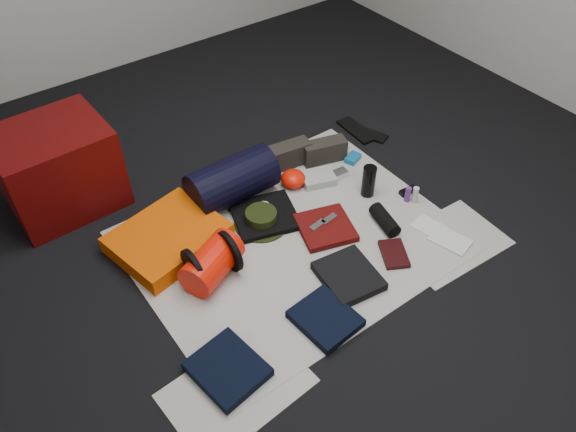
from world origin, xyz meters
TOP-DOWN VIEW (x-y plane):
  - floor at (0.00, 0.00)m, footprint 4.50×4.50m
  - newspaper_mat at (0.00, 0.00)m, footprint 1.60×1.30m
  - newspaper_sheet_front_left at (-0.70, -0.55)m, footprint 0.61×0.44m
  - newspaper_sheet_front_right at (0.65, -0.50)m, footprint 0.60×0.43m
  - red_cabinet at (-0.84, 0.99)m, footprint 0.58×0.49m
  - sleeping_pad at (-0.54, 0.35)m, footprint 0.61×0.54m
  - stuff_sack at (-0.46, 0.03)m, footprint 0.36×0.30m
  - sack_strap_left at (-0.56, 0.03)m, footprint 0.02×0.22m
  - sack_strap_right at (-0.36, 0.03)m, footprint 0.03×0.22m
  - navy_duffel at (-0.08, 0.46)m, footprint 0.49×0.26m
  - boonie_brim at (-0.07, 0.19)m, footprint 0.34×0.34m
  - boonie_crown at (-0.07, 0.19)m, footprint 0.17×0.17m
  - hiking_boot_left at (0.35, 0.52)m, footprint 0.29×0.15m
  - hiking_boot_right at (0.55, 0.43)m, footprint 0.28×0.17m
  - flip_flop_left at (0.92, 0.54)m, footprint 0.12×0.30m
  - flip_flop_right at (0.95, 0.47)m, footprint 0.19×0.27m
  - trousers_navy_a at (-0.69, -0.47)m, footprint 0.30×0.33m
  - trousers_navy_b at (-0.19, -0.51)m, footprint 0.27×0.30m
  - trousers_charcoal at (0.06, -0.38)m, footprint 0.30×0.33m
  - black_tshirt at (-0.03, 0.22)m, footprint 0.41×0.40m
  - red_shirt at (0.18, -0.05)m, footprint 0.35×0.35m
  - orange_stuff_sack at (0.26, 0.35)m, footprint 0.17×0.17m
  - first_aid_pouch at (0.40, 0.29)m, footprint 0.23×0.20m
  - water_bottle at (0.56, 0.03)m, footprint 0.10×0.10m
  - speaker at (0.46, -0.21)m, footprint 0.12×0.22m
  - compact_camera at (0.52, 0.25)m, footprint 0.11×0.07m
  - cyan_case at (0.69, 0.32)m, footprint 0.12×0.10m
  - toiletry_purple at (0.70, -0.14)m, footprint 0.04×0.04m
  - toiletry_clear at (0.73, -0.17)m, footprint 0.04×0.04m
  - paperback_book at (0.35, -0.40)m, footprint 0.20×0.22m
  - map_booklet at (0.66, -0.50)m, footprint 0.19×0.23m
  - map_printout at (0.64, -0.36)m, footprint 0.15×0.18m
  - sunglasses at (0.75, -0.10)m, footprint 0.11×0.05m
  - key_cluster at (-0.60, -0.48)m, footprint 0.07×0.07m
  - tape_roll at (-0.01, 0.25)m, footprint 0.05×0.05m
  - energy_bar_a at (0.14, -0.03)m, footprint 0.10×0.05m
  - energy_bar_b at (0.22, -0.03)m, footprint 0.10×0.05m

SIDE VIEW (x-z plane):
  - floor at x=0.00m, z-range -0.02..0.00m
  - newspaper_sheet_front_left at x=-0.70m, z-range 0.00..0.00m
  - newspaper_sheet_front_right at x=0.65m, z-range 0.00..0.00m
  - newspaper_mat at x=0.00m, z-range 0.00..0.01m
  - flip_flop_right at x=0.95m, z-range 0.00..0.01m
  - flip_flop_left at x=0.92m, z-range 0.00..0.02m
  - map_printout at x=0.64m, z-range 0.01..0.01m
  - boonie_brim at x=-0.07m, z-range 0.01..0.01m
  - map_booklet at x=0.66m, z-range 0.01..0.02m
  - key_cluster at x=-0.60m, z-range 0.01..0.02m
  - sunglasses at x=0.75m, z-range 0.01..0.03m
  - paperback_book at x=0.35m, z-range 0.01..0.03m
  - cyan_case at x=0.69m, z-range 0.01..0.04m
  - black_tshirt at x=-0.03m, z-range 0.01..0.04m
  - red_shirt at x=0.18m, z-range 0.01..0.04m
  - compact_camera at x=0.52m, z-range 0.01..0.05m
  - trousers_navy_b at x=-0.19m, z-range 0.01..0.05m
  - trousers_charcoal at x=0.06m, z-range 0.01..0.05m
  - trousers_navy_a at x=-0.69m, z-range 0.01..0.05m
  - first_aid_pouch at x=0.40m, z-range 0.01..0.05m
  - speaker at x=0.46m, z-range 0.01..0.09m
  - energy_bar_a at x=0.14m, z-range 0.04..0.06m
  - energy_bar_b at x=0.22m, z-range 0.04..0.06m
  - boonie_crown at x=-0.07m, z-range 0.01..0.09m
  - orange_stuff_sack at x=0.26m, z-range 0.01..0.10m
  - toiletry_purple at x=0.70m, z-range 0.01..0.10m
  - sleeping_pad at x=-0.54m, z-range 0.01..0.10m
  - toiletry_clear at x=0.73m, z-range 0.01..0.10m
  - tape_roll at x=-0.01m, z-range 0.04..0.07m
  - hiking_boot_right at x=0.55m, z-range 0.01..0.14m
  - hiking_boot_left at x=0.35m, z-range 0.01..0.15m
  - stuff_sack at x=-0.46m, z-range 0.01..0.19m
  - water_bottle at x=0.56m, z-range 0.01..0.20m
  - sack_strap_left at x=-0.56m, z-range 0.01..0.22m
  - sack_strap_right at x=-0.36m, z-range 0.01..0.22m
  - navy_duffel at x=-0.08m, z-range 0.01..0.26m
  - red_cabinet at x=-0.84m, z-range 0.00..0.48m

